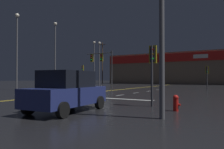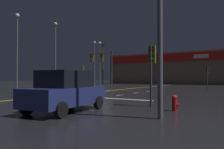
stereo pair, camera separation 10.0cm
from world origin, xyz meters
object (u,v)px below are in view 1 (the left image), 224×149
traffic_signal_corner_northeast (207,72)px  fire_hydrant (176,103)px  streetlight_near_right (94,57)px  traffic_signal_corner_northwest (82,71)px  streetlight_near_left (17,41)px  streetlight_median_approach (99,57)px  traffic_signal_median (101,61)px  parked_car (67,91)px  streetlight_far_right (55,46)px  traffic_signal_corner_southeast (152,61)px

traffic_signal_corner_northeast → fire_hydrant: (0.94, -20.87, -1.89)m
traffic_signal_corner_northeast → streetlight_near_right: size_ratio=0.33×
traffic_signal_corner_northwest → streetlight_near_left: (-1.45, -12.07, 3.58)m
streetlight_median_approach → fire_hydrant: streetlight_median_approach is taller
traffic_signal_corner_northwest → fire_hydrant: traffic_signal_corner_northwest is taller
traffic_signal_corner_northeast → streetlight_near_left: bearing=-149.6°
streetlight_median_approach → fire_hydrant: 34.76m
traffic_signal_corner_northeast → streetlight_near_right: streetlight_near_right is taller
traffic_signal_median → fire_hydrant: bearing=-46.0°
traffic_signal_corner_northwest → parked_car: traffic_signal_corner_northwest is taller
traffic_signal_corner_northwest → traffic_signal_corner_northeast: 20.19m
traffic_signal_corner_northwest → parked_car: 28.44m
streetlight_near_left → streetlight_median_approach: size_ratio=1.13×
traffic_signal_median → streetlight_far_right: (-10.58, 2.69, 2.93)m
traffic_signal_corner_northeast → streetlight_far_right: size_ratio=0.29×
traffic_signal_median → streetlight_median_approach: streetlight_median_approach is taller
traffic_signal_corner_southeast → streetlight_near_left: bearing=161.5°
traffic_signal_corner_southeast → streetlight_median_approach: streetlight_median_approach is taller
streetlight_near_left → streetlight_median_approach: bearing=87.3°
streetlight_near_left → fire_hydrant: (22.56, -8.18, -5.98)m
traffic_signal_corner_northwest → streetlight_far_right: streetlight_far_right is taller
streetlight_median_approach → traffic_signal_median: bearing=-56.1°
streetlight_near_right → streetlight_median_approach: (2.84, -2.27, -0.37)m
traffic_signal_corner_northwest → streetlight_near_left: size_ratio=0.38×
streetlight_median_approach → streetlight_far_right: 11.07m
streetlight_far_right → parked_car: bearing=-44.3°
streetlight_near_left → parked_car: (18.24, -10.81, -5.43)m
parked_car → traffic_signal_corner_northwest: bearing=126.3°
traffic_signal_corner_northeast → streetlight_near_left: size_ratio=0.31×
traffic_signal_corner_southeast → streetlight_near_right: bearing=129.7°
streetlight_far_right → traffic_signal_corner_northeast: bearing=13.2°
traffic_signal_corner_northwest → streetlight_far_right: size_ratio=0.36×
traffic_signal_corner_southeast → streetlight_far_right: size_ratio=0.31×
traffic_signal_corner_northeast → traffic_signal_corner_southeast: bearing=-91.7°
streetlight_near_right → fire_hydrant: 38.35m
streetlight_median_approach → fire_hydrant: (21.71, -26.62, -5.35)m
traffic_signal_corner_northeast → streetlight_near_left: 25.40m
streetlight_near_left → fire_hydrant: 24.73m
parked_car → streetlight_median_approach: bearing=120.7°
traffic_signal_corner_southeast → streetlight_far_right: bearing=146.0°
streetlight_median_approach → traffic_signal_corner_northeast: bearing=-15.5°
traffic_signal_median → traffic_signal_corner_southeast: bearing=-47.1°
traffic_signal_corner_northwest → traffic_signal_corner_northeast: traffic_signal_corner_northwest is taller
traffic_signal_corner_southeast → streetlight_near_left: 22.52m
traffic_signal_median → streetlight_median_approach: 16.55m
fire_hydrant → parked_car: size_ratio=0.17×
streetlight_near_right → parked_car: (20.22, -31.53, -5.17)m
traffic_signal_median → streetlight_near_left: (-10.02, -4.80, 2.61)m
fire_hydrant → parked_car: parked_car is taller
streetlight_near_left → parked_car: 21.88m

